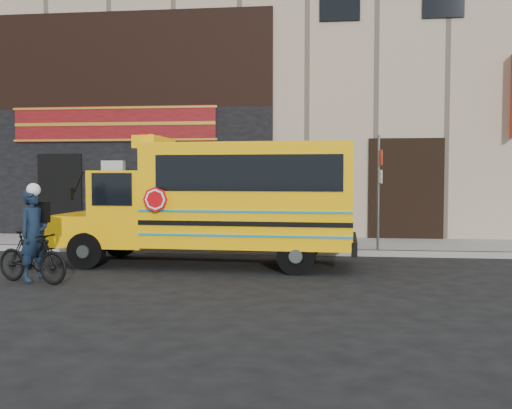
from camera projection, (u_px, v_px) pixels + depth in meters
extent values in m
plane|color=black|center=(251.00, 271.00, 12.16)|extent=(120.00, 120.00, 0.00)
cube|color=gray|center=(263.00, 251.00, 14.74)|extent=(40.00, 0.20, 0.15)
cube|color=gray|center=(269.00, 244.00, 16.22)|extent=(40.00, 3.00, 0.15)
cube|color=tan|center=(284.00, 70.00, 22.26)|extent=(20.00, 10.00, 12.00)
cube|color=black|center=(116.00, 172.00, 18.12)|extent=(10.00, 0.30, 4.00)
cube|color=black|center=(115.00, 61.00, 17.94)|extent=(10.00, 0.28, 3.00)
cube|color=#4D0B0F|center=(114.00, 124.00, 17.87)|extent=(6.50, 0.12, 1.10)
cube|color=black|center=(61.00, 195.00, 18.21)|extent=(1.30, 0.10, 2.50)
cube|color=black|center=(171.00, 196.00, 17.81)|extent=(1.30, 0.10, 2.50)
cylinder|color=black|center=(86.00, 251.00, 12.46)|extent=(0.81, 0.31, 0.80)
cylinder|color=black|center=(120.00, 241.00, 14.33)|extent=(0.81, 0.31, 0.80)
cylinder|color=black|center=(296.00, 255.00, 11.74)|extent=(0.81, 0.31, 0.80)
cylinder|color=black|center=(303.00, 244.00, 13.62)|extent=(0.81, 0.31, 0.80)
cube|color=#FFB205|center=(86.00, 228.00, 13.44)|extent=(1.08, 2.04, 0.70)
cube|color=black|center=(65.00, 238.00, 13.54)|extent=(0.21, 2.05, 0.35)
cube|color=#FFB205|center=(130.00, 207.00, 13.25)|extent=(1.29, 2.15, 1.70)
cube|color=black|center=(107.00, 190.00, 13.31)|extent=(0.14, 1.80, 0.90)
cube|color=#FFB205|center=(251.00, 194.00, 12.79)|extent=(4.59, 2.39, 2.25)
cube|color=black|center=(354.00, 244.00, 12.49)|extent=(0.21, 2.20, 0.30)
cube|color=black|center=(247.00, 173.00, 11.65)|extent=(3.90, 0.21, 0.75)
cube|color=#FFB205|center=(155.00, 143.00, 13.07)|extent=(0.57, 1.62, 0.28)
cylinder|color=#BC070C|center=(155.00, 199.00, 11.79)|extent=(0.52, 0.05, 0.52)
cylinder|color=#444C48|center=(378.00, 195.00, 14.48)|extent=(0.07, 0.07, 3.06)
cube|color=red|center=(380.00, 158.00, 14.35)|extent=(0.10, 0.26, 0.38)
cube|color=white|center=(380.00, 177.00, 14.38)|extent=(0.10, 0.26, 0.34)
imported|color=black|center=(32.00, 257.00, 10.82)|extent=(1.72, 0.92, 0.99)
imported|color=black|center=(34.00, 237.00, 10.83)|extent=(0.63, 0.75, 1.74)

